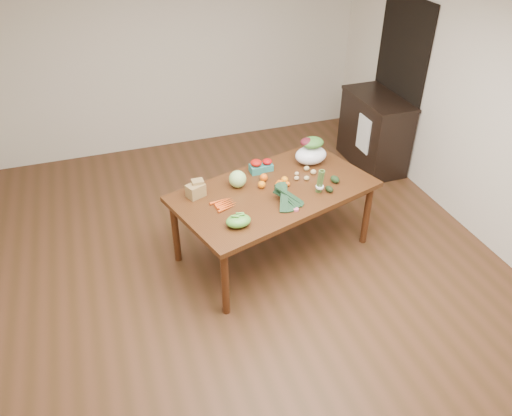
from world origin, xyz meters
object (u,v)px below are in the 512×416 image
object	(u,v)px
dining_table	(273,221)
paper_bag	(196,189)
kale_bunch	(289,198)
asparagus_bundle	(320,181)
cabinet	(374,131)
cabbage	(238,179)
salad_bag	(311,152)
mandarin_cluster	(281,184)

from	to	relation	value
dining_table	paper_bag	size ratio (longest dim) A/B	8.78
kale_bunch	asparagus_bundle	world-z (taller)	asparagus_bundle
dining_table	kale_bunch	size ratio (longest dim) A/B	4.74
dining_table	cabinet	world-z (taller)	cabinet
paper_bag	cabbage	bearing A→B (deg)	4.94
salad_bag	kale_bunch	bearing A→B (deg)	-127.78
paper_bag	mandarin_cluster	world-z (taller)	paper_bag
dining_table	asparagus_bundle	xyz separation A→B (m)	(0.38, -0.19, 0.50)
mandarin_cluster	asparagus_bundle	bearing A→B (deg)	-34.16
cabbage	mandarin_cluster	xyz separation A→B (m)	(0.39, -0.14, -0.05)
mandarin_cluster	kale_bunch	xyz separation A→B (m)	(-0.04, -0.32, 0.04)
dining_table	kale_bunch	world-z (taller)	kale_bunch
kale_bunch	asparagus_bundle	xyz separation A→B (m)	(0.35, 0.11, 0.05)
cabbage	asparagus_bundle	size ratio (longest dim) A/B	0.67
asparagus_bundle	paper_bag	bearing A→B (deg)	147.26
salad_bag	dining_table	bearing A→B (deg)	-146.50
dining_table	mandarin_cluster	distance (m)	0.42
cabinet	salad_bag	world-z (taller)	salad_bag
salad_bag	paper_bag	bearing A→B (deg)	-169.86
cabbage	asparagus_bundle	world-z (taller)	asparagus_bundle
dining_table	mandarin_cluster	size ratio (longest dim) A/B	10.52
mandarin_cluster	salad_bag	size ratio (longest dim) A/B	0.54
mandarin_cluster	salad_bag	world-z (taller)	salad_bag
dining_table	paper_bag	world-z (taller)	paper_bag
kale_bunch	salad_bag	world-z (taller)	salad_bag
cabbage	kale_bunch	size ratio (longest dim) A/B	0.42
kale_bunch	salad_bag	bearing A→B (deg)	35.33
paper_bag	salad_bag	size ratio (longest dim) A/B	0.65
dining_table	salad_bag	distance (m)	0.82
cabinet	mandarin_cluster	size ratio (longest dim) A/B	5.67
cabinet	mandarin_cluster	bearing A→B (deg)	-144.87
kale_bunch	paper_bag	bearing A→B (deg)	134.02
paper_bag	salad_bag	bearing A→B (deg)	10.14
mandarin_cluster	cabbage	bearing A→B (deg)	159.77
paper_bag	salad_bag	distance (m)	1.29
cabbage	asparagus_bundle	xyz separation A→B (m)	(0.70, -0.35, 0.04)
dining_table	paper_bag	distance (m)	0.87
kale_bunch	cabbage	bearing A→B (deg)	109.86
cabinet	cabbage	bearing A→B (deg)	-152.81
cabinet	salad_bag	bearing A→B (deg)	-145.12
paper_bag	mandarin_cluster	bearing A→B (deg)	-7.53
paper_bag	asparagus_bundle	distance (m)	1.16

